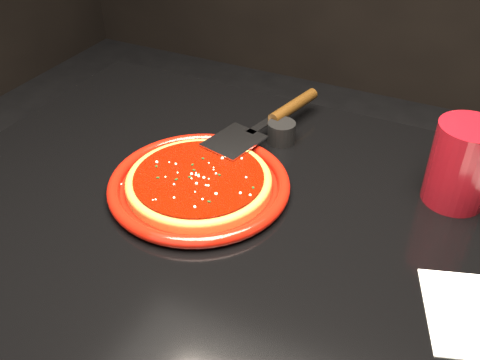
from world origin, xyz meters
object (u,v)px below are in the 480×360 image
(pizza_server, at_px, (267,121))
(cup, at_px, (461,164))
(ramekin, at_px, (281,132))
(plate, at_px, (199,185))

(pizza_server, xyz_separation_m, cup, (0.34, -0.04, 0.03))
(cup, xyz_separation_m, ramekin, (-0.31, 0.04, -0.05))
(plate, bearing_deg, cup, 22.77)
(plate, xyz_separation_m, ramekin, (0.06, 0.20, 0.01))
(ramekin, bearing_deg, plate, -107.65)
(plate, height_order, cup, cup)
(pizza_server, relative_size, ramekin, 6.45)
(ramekin, bearing_deg, cup, -7.27)
(plate, relative_size, pizza_server, 0.90)
(plate, relative_size, cup, 2.20)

